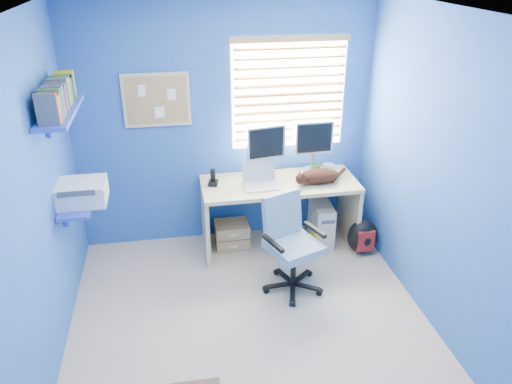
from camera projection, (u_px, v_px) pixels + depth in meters
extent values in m
cube|color=#BDAA92|center=(252.00, 329.00, 4.15)|extent=(3.00, 3.20, 0.00)
cube|color=white|center=(251.00, 13.00, 3.05)|extent=(3.00, 3.20, 0.00)
cube|color=#2B62A1|center=(225.00, 126.00, 5.02)|extent=(3.00, 0.01, 2.50)
cube|color=#2B62A1|center=(313.00, 355.00, 2.19)|extent=(3.00, 0.01, 2.50)
cube|color=#2B62A1|center=(33.00, 213.00, 3.36)|extent=(0.01, 3.20, 2.50)
cube|color=#2B62A1|center=(443.00, 180.00, 3.84)|extent=(0.01, 3.20, 2.50)
cube|color=#C7B184|center=(279.00, 214.00, 5.18)|extent=(1.57, 0.65, 0.74)
cube|color=silver|center=(261.00, 177.00, 4.87)|extent=(0.34, 0.28, 0.22)
cube|color=silver|center=(266.00, 151.00, 5.04)|extent=(0.41, 0.19, 0.54)
cube|color=silver|center=(313.00, 146.00, 5.16)|extent=(0.40, 0.13, 0.54)
cube|color=black|center=(213.00, 177.00, 4.92)|extent=(0.11, 0.13, 0.17)
imported|color=#3B7737|center=(316.00, 168.00, 5.20)|extent=(0.10, 0.09, 0.10)
cylinder|color=silver|center=(329.00, 168.00, 5.26)|extent=(0.13, 0.13, 0.07)
ellipsoid|color=black|center=(320.00, 176.00, 4.97)|extent=(0.45, 0.31, 0.14)
cube|color=beige|center=(321.00, 223.00, 5.31)|extent=(0.21, 0.45, 0.45)
cube|color=tan|center=(232.00, 234.00, 5.28)|extent=(0.35, 0.28, 0.27)
cube|color=yellow|center=(313.00, 242.00, 5.16)|extent=(0.03, 0.17, 0.24)
ellipsoid|color=black|center=(362.00, 236.00, 5.13)|extent=(0.33, 0.26, 0.37)
cylinder|color=black|center=(293.00, 285.00, 4.64)|extent=(0.67, 0.67, 0.06)
cylinder|color=black|center=(293.00, 267.00, 4.55)|extent=(0.06, 0.06, 0.35)
cube|color=gray|center=(294.00, 247.00, 4.46)|extent=(0.55, 0.55, 0.08)
cube|color=gray|center=(282.00, 214.00, 4.51)|extent=(0.38, 0.20, 0.40)
cube|color=white|center=(289.00, 94.00, 4.98)|extent=(1.15, 0.01, 1.10)
cube|color=#B48049|center=(289.00, 94.00, 4.95)|extent=(1.10, 0.03, 1.00)
cube|color=#C7B184|center=(157.00, 100.00, 4.76)|extent=(0.64, 0.02, 0.52)
cube|color=tan|center=(157.00, 100.00, 4.76)|extent=(0.58, 0.01, 0.46)
cube|color=blue|center=(77.00, 204.00, 4.19)|extent=(0.26, 0.55, 0.03)
cube|color=silver|center=(80.00, 192.00, 4.15)|extent=(0.42, 0.34, 0.18)
cube|color=blue|center=(60.00, 112.00, 3.84)|extent=(0.24, 0.90, 0.03)
cube|color=navy|center=(56.00, 96.00, 3.78)|extent=(0.15, 0.80, 0.22)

